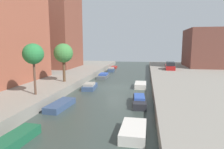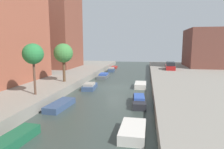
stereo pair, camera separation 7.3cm
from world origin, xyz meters
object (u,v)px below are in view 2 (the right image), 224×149
object	(u,v)px
apartment_tower_far	(53,19)
moored_boat_right_1	(133,131)
moored_boat_left_2	(90,86)
moored_boat_left_4	(111,70)
moored_boat_left_1	(60,105)
moored_boat_right_2	(139,101)
moored_boat_right_3	(141,85)
moored_boat_left_5	(114,67)
street_tree_1	(33,54)
moored_boat_left_0	(8,143)
parked_car	(170,66)
low_block_right	(210,48)
street_tree_2	(63,53)
moored_boat_left_3	(103,76)

from	to	relation	value
apartment_tower_far	moored_boat_right_1	world-z (taller)	apartment_tower_far
moored_boat_left_2	moored_boat_left_4	size ratio (longest dim) A/B	1.14
moored_boat_left_1	moored_boat_right_2	world-z (taller)	moored_boat_right_2
moored_boat_right_3	moored_boat_left_5	bearing A→B (deg)	108.61
street_tree_1	moored_boat_left_0	xyz separation A→B (m)	(3.14, -8.13, -4.70)
moored_boat_right_2	apartment_tower_far	bearing A→B (deg)	132.14
moored_boat_left_0	moored_boat_right_3	distance (m)	19.11
parked_car	moored_boat_right_2	size ratio (longest dim) A/B	1.17
moored_boat_left_0	moored_boat_left_1	xyz separation A→B (m)	(-0.20, 7.37, -0.02)
moored_boat_left_1	moored_boat_right_2	xyz separation A→B (m)	(7.30, 2.37, 0.10)
moored_boat_left_4	moored_boat_left_1	bearing A→B (deg)	-90.58
parked_car	moored_boat_right_2	bearing A→B (deg)	-103.87
low_block_right	moored_boat_left_4	bearing A→B (deg)	-167.97
moored_boat_left_2	low_block_right	bearing A→B (deg)	46.29
apartment_tower_far	parked_car	world-z (taller)	apartment_tower_far
moored_boat_left_0	moored_boat_right_2	bearing A→B (deg)	53.90
parked_car	moored_boat_left_5	bearing A→B (deg)	146.90
street_tree_2	moored_boat_left_4	world-z (taller)	street_tree_2
apartment_tower_far	moored_boat_right_2	world-z (taller)	apartment_tower_far
low_block_right	moored_boat_left_3	bearing A→B (deg)	-148.65
apartment_tower_far	moored_boat_right_2	size ratio (longest dim) A/B	5.06
moored_boat_right_1	moored_boat_right_3	world-z (taller)	moored_boat_right_1
moored_boat_left_2	moored_boat_left_3	xyz separation A→B (m)	(-0.15, 9.19, -0.02)
low_block_right	moored_boat_left_1	distance (m)	37.75
moored_boat_left_2	moored_boat_left_5	bearing A→B (deg)	91.53
moored_boat_left_0	moored_boat_right_1	size ratio (longest dim) A/B	1.47
apartment_tower_far	moored_boat_left_5	bearing A→B (deg)	34.23
moored_boat_right_2	moored_boat_left_3	bearing A→B (deg)	114.81
apartment_tower_far	moored_boat_left_2	bearing A→B (deg)	-51.02
street_tree_2	low_block_right	bearing A→B (deg)	42.51
apartment_tower_far	street_tree_1	xyz separation A→B (m)	(9.31, -23.23, -6.41)
apartment_tower_far	moored_boat_left_1	distance (m)	29.15
moored_boat_left_3	moored_boat_left_5	world-z (taller)	moored_boat_left_3
low_block_right	moored_boat_right_2	world-z (taller)	low_block_right
moored_boat_left_3	moored_boat_right_1	bearing A→B (deg)	-72.73
parked_car	moored_boat_left_4	xyz separation A→B (m)	(-12.36, 2.00, -1.24)
moored_boat_right_1	moored_boat_left_2	bearing A→B (deg)	117.58
street_tree_1	street_tree_2	size ratio (longest dim) A/B	0.99
low_block_right	moored_boat_left_5	xyz separation A→B (m)	(-21.90, 1.75, -4.95)
low_block_right	moored_boat_right_1	distance (m)	38.27
low_block_right	moored_boat_left_3	size ratio (longest dim) A/B	2.37
street_tree_2	parked_car	distance (m)	22.57
moored_boat_left_2	moored_boat_right_1	size ratio (longest dim) A/B	1.14
street_tree_1	parked_car	world-z (taller)	street_tree_1
street_tree_2	moored_boat_left_1	bearing A→B (deg)	-69.45
parked_car	moored_boat_right_1	world-z (taller)	parked_car
street_tree_2	moored_boat_right_2	bearing A→B (deg)	-28.11
street_tree_2	moored_boat_left_0	distance (m)	16.17
moored_boat_left_2	street_tree_2	bearing A→B (deg)	-173.45
low_block_right	moored_boat_left_2	distance (m)	31.13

